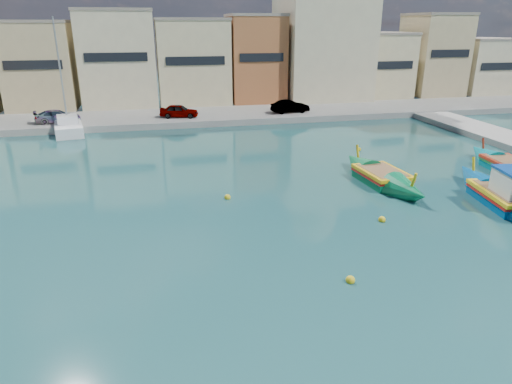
{
  "coord_description": "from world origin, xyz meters",
  "views": [
    {
      "loc": [
        -10.55,
        -14.76,
        9.27
      ],
      "look_at": [
        -5.87,
        6.0,
        1.4
      ],
      "focal_mm": 32.0,
      "sensor_mm": 36.0,
      "label": 1
    }
  ],
  "objects_px": {
    "yacht_north": "(68,125)",
    "church_block": "(323,31)",
    "luzzu_turquoise_cabin": "(505,198)",
    "luzzu_green": "(382,178)",
    "luzzu_cyan_mid": "(508,167)"
  },
  "relations": [
    {
      "from": "luzzu_cyan_mid",
      "to": "luzzu_green",
      "type": "distance_m",
      "value": 9.34
    },
    {
      "from": "luzzu_turquoise_cabin",
      "to": "luzzu_green",
      "type": "xyz_separation_m",
      "value": [
        -4.78,
        4.9,
        -0.1
      ]
    },
    {
      "from": "church_block",
      "to": "yacht_north",
      "type": "distance_m",
      "value": 31.16
    },
    {
      "from": "luzzu_turquoise_cabin",
      "to": "luzzu_green",
      "type": "height_order",
      "value": "luzzu_turquoise_cabin"
    },
    {
      "from": "luzzu_cyan_mid",
      "to": "yacht_north",
      "type": "bearing_deg",
      "value": 146.7
    },
    {
      "from": "luzzu_cyan_mid",
      "to": "luzzu_green",
      "type": "xyz_separation_m",
      "value": [
        -9.34,
        -0.24,
        0.02
      ]
    },
    {
      "from": "church_block",
      "to": "luzzu_turquoise_cabin",
      "type": "xyz_separation_m",
      "value": [
        -2.28,
        -35.26,
        -8.01
      ]
    },
    {
      "from": "luzzu_green",
      "to": "yacht_north",
      "type": "xyz_separation_m",
      "value": [
        -21.36,
        20.41,
        0.12
      ]
    },
    {
      "from": "luzzu_cyan_mid",
      "to": "church_block",
      "type": "bearing_deg",
      "value": 94.32
    },
    {
      "from": "luzzu_green",
      "to": "yacht_north",
      "type": "bearing_deg",
      "value": 136.3
    },
    {
      "from": "church_block",
      "to": "yacht_north",
      "type": "bearing_deg",
      "value": -160.71
    },
    {
      "from": "yacht_north",
      "to": "church_block",
      "type": "bearing_deg",
      "value": 19.29
    },
    {
      "from": "church_block",
      "to": "luzzu_turquoise_cabin",
      "type": "distance_m",
      "value": 36.23
    },
    {
      "from": "luzzu_turquoise_cabin",
      "to": "luzzu_cyan_mid",
      "type": "distance_m",
      "value": 6.88
    },
    {
      "from": "luzzu_turquoise_cabin",
      "to": "luzzu_green",
      "type": "relative_size",
      "value": 1.18
    }
  ]
}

